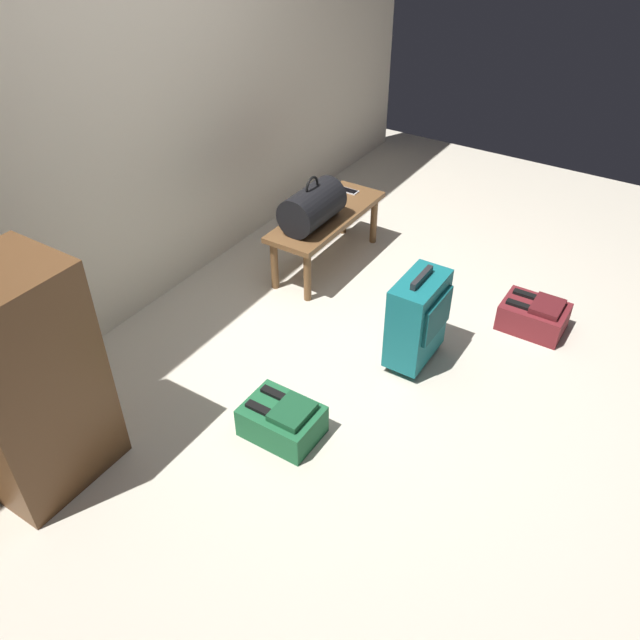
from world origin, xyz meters
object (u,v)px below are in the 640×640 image
(cell_phone, at_px, (348,191))
(suitcase_upright_teal, at_px, (418,318))
(duffel_bag_black, at_px, (312,207))
(bench, at_px, (327,222))
(backpack_green, at_px, (282,420))
(backpack_maroon, at_px, (534,316))
(side_cabinet, at_px, (25,383))

(cell_phone, distance_m, suitcase_upright_teal, 1.43)
(duffel_bag_black, bearing_deg, cell_phone, 5.34)
(duffel_bag_black, height_order, cell_phone, duffel_bag_black)
(bench, xyz_separation_m, suitcase_upright_teal, (-0.62, -0.98, -0.03))
(cell_phone, bearing_deg, bench, -172.08)
(bench, distance_m, backpack_green, 1.65)
(bench, relative_size, cell_phone, 6.94)
(cell_phone, height_order, suitcase_upright_teal, suitcase_upright_teal)
(backpack_green, bearing_deg, cell_phone, 21.29)
(cell_phone, xyz_separation_m, backpack_green, (-1.86, -0.72, -0.30))
(bench, height_order, suitcase_upright_teal, suitcase_upright_teal)
(duffel_bag_black, distance_m, cell_phone, 0.57)
(backpack_green, height_order, backpack_maroon, same)
(duffel_bag_black, bearing_deg, side_cabinet, 176.59)
(suitcase_upright_teal, bearing_deg, bench, 57.79)
(bench, distance_m, side_cabinet, 2.27)
(cell_phone, xyz_separation_m, backpack_maroon, (-0.32, -1.51, -0.30))
(bench, xyz_separation_m, duffel_bag_black, (-0.18, 0.00, 0.19))
(duffel_bag_black, distance_m, backpack_green, 1.53)
(duffel_bag_black, bearing_deg, backpack_green, -152.81)
(cell_phone, distance_m, backpack_green, 2.02)
(bench, xyz_separation_m, backpack_green, (-1.49, -0.67, -0.24))
(bench, bearing_deg, cell_phone, 7.92)
(cell_phone, bearing_deg, suitcase_upright_teal, -133.72)
(side_cabinet, bearing_deg, backpack_green, -46.02)
(cell_phone, xyz_separation_m, suitcase_upright_teal, (-0.99, -1.03, -0.09))
(backpack_green, xyz_separation_m, backpack_maroon, (1.54, -0.79, 0.00))
(duffel_bag_black, relative_size, side_cabinet, 0.40)
(cell_phone, relative_size, backpack_green, 0.38)
(backpack_green, bearing_deg, backpack_maroon, -27.16)
(suitcase_upright_teal, relative_size, backpack_maroon, 1.56)
(bench, relative_size, suitcase_upright_teal, 1.69)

